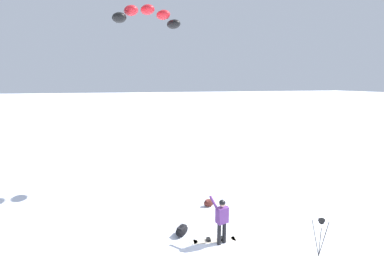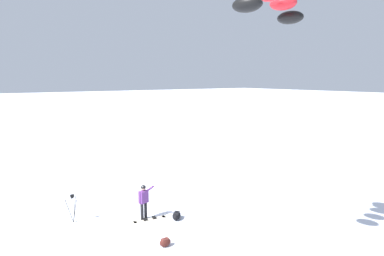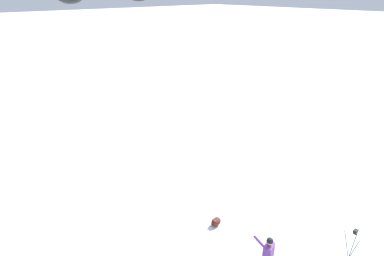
{
  "view_description": "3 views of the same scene",
  "coord_description": "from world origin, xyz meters",
  "px_view_note": "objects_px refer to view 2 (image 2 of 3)",
  "views": [
    {
      "loc": [
        8.15,
        -4.11,
        5.55
      ],
      "look_at": [
        -2.21,
        -1.13,
        3.71
      ],
      "focal_mm": 24.94,
      "sensor_mm": 36.0,
      "label": 1
    },
    {
      "loc": [
        -13.21,
        6.01,
        6.45
      ],
      "look_at": [
        -2.77,
        -1.35,
        4.56
      ],
      "focal_mm": 31.83,
      "sensor_mm": 36.0,
      "label": 2
    },
    {
      "loc": [
        4.2,
        -7.53,
        8.66
      ],
      "look_at": [
        -2.75,
        -1.34,
        4.53
      ],
      "focal_mm": 29.19,
      "sensor_mm": 36.0,
      "label": 3
    }
  ],
  "objects_px": {
    "camera_tripod": "(72,202)",
    "gear_bag_small": "(165,242)",
    "snowboarder": "(144,199)",
    "traction_kite": "(271,3)",
    "gear_bag_large": "(177,215)",
    "snowboard": "(150,219)"
  },
  "relations": [
    {
      "from": "camera_tripod",
      "to": "traction_kite",
      "type": "bearing_deg",
      "value": -148.93
    },
    {
      "from": "snowboard",
      "to": "camera_tripod",
      "type": "bearing_deg",
      "value": 59.7
    },
    {
      "from": "gear_bag_large",
      "to": "gear_bag_small",
      "type": "distance_m",
      "value": 2.56
    },
    {
      "from": "camera_tripod",
      "to": "gear_bag_small",
      "type": "height_order",
      "value": "camera_tripod"
    },
    {
      "from": "gear_bag_large",
      "to": "gear_bag_small",
      "type": "height_order",
      "value": "gear_bag_large"
    },
    {
      "from": "gear_bag_large",
      "to": "traction_kite",
      "type": "bearing_deg",
      "value": -175.0
    },
    {
      "from": "gear_bag_large",
      "to": "gear_bag_small",
      "type": "relative_size",
      "value": 1.53
    },
    {
      "from": "snowboard",
      "to": "traction_kite",
      "type": "height_order",
      "value": "traction_kite"
    },
    {
      "from": "snowboarder",
      "to": "traction_kite",
      "type": "distance_m",
      "value": 9.85
    },
    {
      "from": "gear_bag_large",
      "to": "snowboarder",
      "type": "bearing_deg",
      "value": 53.69
    },
    {
      "from": "gear_bag_small",
      "to": "snowboard",
      "type": "bearing_deg",
      "value": -15.13
    },
    {
      "from": "gear_bag_large",
      "to": "camera_tripod",
      "type": "bearing_deg",
      "value": 58.94
    },
    {
      "from": "camera_tripod",
      "to": "gear_bag_small",
      "type": "relative_size",
      "value": 2.76
    },
    {
      "from": "traction_kite",
      "to": "snowboarder",
      "type": "bearing_deg",
      "value": 15.75
    },
    {
      "from": "snowboarder",
      "to": "gear_bag_small",
      "type": "xyz_separation_m",
      "value": [
        -2.78,
        0.52,
        -0.81
      ]
    },
    {
      "from": "snowboard",
      "to": "camera_tripod",
      "type": "relative_size",
      "value": 1.36
    },
    {
      "from": "snowboarder",
      "to": "snowboard",
      "type": "distance_m",
      "value": 1.0
    },
    {
      "from": "camera_tripod",
      "to": "gear_bag_small",
      "type": "xyz_separation_m",
      "value": [
        -4.29,
        -2.25,
        -0.76
      ]
    },
    {
      "from": "traction_kite",
      "to": "gear_bag_small",
      "type": "relative_size",
      "value": 7.54
    },
    {
      "from": "gear_bag_small",
      "to": "snowboarder",
      "type": "bearing_deg",
      "value": -10.59
    },
    {
      "from": "traction_kite",
      "to": "gear_bag_large",
      "type": "relative_size",
      "value": 4.93
    },
    {
      "from": "traction_kite",
      "to": "gear_bag_small",
      "type": "xyz_separation_m",
      "value": [
        3.03,
        2.16,
        -8.59
      ]
    }
  ]
}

